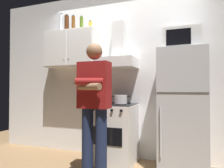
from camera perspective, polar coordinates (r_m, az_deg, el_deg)
back_wall_tiled at (r=3.38m, az=3.52°, el=3.17°), size 4.80×0.10×2.70m
upper_cabinet at (r=3.57m, az=-10.93°, el=9.42°), size 0.90×0.37×0.60m
stove_oven at (r=3.12m, az=0.74°, el=-13.40°), size 0.60×0.62×0.87m
range_hood at (r=3.21m, az=1.49°, el=7.85°), size 0.60×0.44×0.75m
refrigerator at (r=2.89m, az=18.92°, el=-6.91°), size 0.60×0.62×1.60m
microwave at (r=2.97m, az=18.78°, el=11.48°), size 0.48×0.37×0.28m
person_standing at (r=2.52m, az=-4.97°, el=-5.52°), size 0.38×0.33×1.64m
cooking_pot at (r=2.90m, az=2.38°, el=-4.26°), size 0.28×0.18×0.12m
bottle_spice_jar at (r=3.49m, az=-5.97°, el=15.83°), size 0.06×0.06×0.14m
bottle_beer_brown at (r=3.67m, az=-10.63°, el=16.06°), size 0.06×0.06×0.27m
bottle_olive_oil at (r=3.63m, az=-8.42°, el=16.09°), size 0.06×0.06×0.25m
bottle_vodka_clear at (r=3.78m, az=-13.83°, el=15.92°), size 0.08×0.08×0.32m
bottle_rum_dark at (r=3.73m, az=-12.40°, el=15.95°), size 0.08×0.08×0.30m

